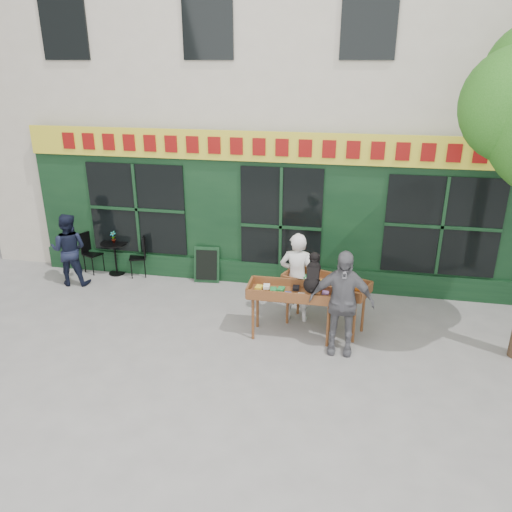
% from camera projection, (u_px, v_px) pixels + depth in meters
% --- Properties ---
extents(ground, '(80.00, 80.00, 0.00)m').
position_uv_depth(ground, '(260.00, 339.00, 8.83)').
color(ground, slate).
rests_on(ground, ground).
extents(building, '(14.00, 7.26, 10.00)m').
position_uv_depth(building, '(305.00, 44.00, 12.46)').
color(building, beige).
rests_on(building, ground).
extents(book_cart_center, '(1.51, 0.64, 0.99)m').
position_uv_depth(book_cart_center, '(292.00, 294.00, 8.62)').
color(book_cart_center, brown).
rests_on(book_cart_center, ground).
extents(dog, '(0.35, 0.60, 0.60)m').
position_uv_depth(dog, '(313.00, 272.00, 8.34)').
color(dog, black).
rests_on(dog, book_cart_center).
extents(woman, '(0.63, 0.42, 1.72)m').
position_uv_depth(woman, '(297.00, 277.00, 9.20)').
color(woman, silver).
rests_on(woman, ground).
extents(book_cart_right, '(1.62, 1.10, 0.99)m').
position_uv_depth(book_cart_right, '(326.00, 287.00, 8.92)').
color(book_cart_right, brown).
rests_on(book_cart_right, ground).
extents(man_right, '(1.06, 0.45, 1.81)m').
position_uv_depth(man_right, '(341.00, 303.00, 8.15)').
color(man_right, '#5A595E').
rests_on(man_right, ground).
extents(bistro_table, '(0.60, 0.60, 0.76)m').
position_uv_depth(bistro_table, '(115.00, 252.00, 11.33)').
color(bistro_table, black).
rests_on(bistro_table, ground).
extents(bistro_chair_left, '(0.48, 0.48, 0.95)m').
position_uv_depth(bistro_chair_left, '(90.00, 249.00, 11.47)').
color(bistro_chair_left, black).
rests_on(bistro_chair_left, ground).
extents(bistro_chair_right, '(0.47, 0.46, 0.95)m').
position_uv_depth(bistro_chair_right, '(141.00, 253.00, 11.23)').
color(bistro_chair_right, black).
rests_on(bistro_chair_right, ground).
extents(potted_plant, '(0.16, 0.12, 0.27)m').
position_uv_depth(potted_plant, '(113.00, 237.00, 11.20)').
color(potted_plant, gray).
rests_on(potted_plant, bistro_table).
extents(man_left, '(0.87, 0.73, 1.60)m').
position_uv_depth(man_left, '(69.00, 250.00, 10.74)').
color(man_left, black).
rests_on(man_left, ground).
extents(chalkboard, '(0.58, 0.24, 0.79)m').
position_uv_depth(chalkboard, '(207.00, 265.00, 10.98)').
color(chalkboard, black).
rests_on(chalkboard, ground).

